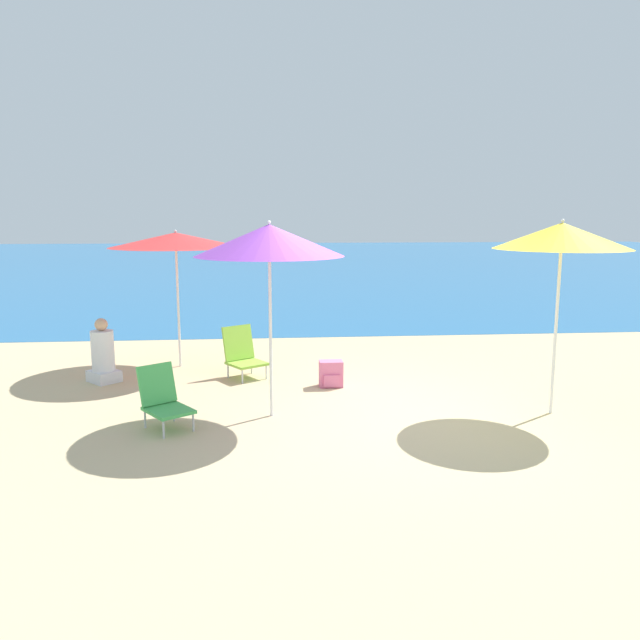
{
  "coord_description": "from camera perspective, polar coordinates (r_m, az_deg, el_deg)",
  "views": [
    {
      "loc": [
        -1.33,
        -6.94,
        2.34
      ],
      "look_at": [
        -0.65,
        0.9,
        1.0
      ],
      "focal_mm": 35.0,
      "sensor_mm": 36.0,
      "label": 1
    }
  ],
  "objects": [
    {
      "name": "beach_umbrella_red",
      "position": [
        9.71,
        -13.06,
        7.13
      ],
      "size": [
        1.99,
        1.99,
        2.11
      ],
      "color": "white",
      "rests_on": "ground"
    },
    {
      "name": "beach_chair_lime",
      "position": [
        9.12,
        -7.1,
        -3.02
      ],
      "size": [
        0.69,
        0.71,
        0.74
      ],
      "rotation": [
        0.0,
        0.0,
        0.58
      ],
      "color": "silver",
      "rests_on": "ground"
    },
    {
      "name": "ground_plane",
      "position": [
        7.45,
        5.63,
        -8.71
      ],
      "size": [
        60.0,
        60.0,
        0.0
      ],
      "primitive_type": "plane",
      "color": "#C6B284"
    },
    {
      "name": "person_seated_near",
      "position": [
        9.29,
        -19.23,
        -3.11
      ],
      "size": [
        0.53,
        0.53,
        0.91
      ],
      "rotation": [
        0.0,
        0.0,
        0.76
      ],
      "color": "silver",
      "rests_on": "ground"
    },
    {
      "name": "sea_water",
      "position": [
        31.83,
        -2.57,
        5.44
      ],
      "size": [
        60.0,
        40.0,
        0.01
      ],
      "color": "#23669E",
      "rests_on": "ground"
    },
    {
      "name": "beach_umbrella_yellow",
      "position": [
        7.65,
        21.24,
        7.16
      ],
      "size": [
        1.53,
        1.53,
        2.29
      ],
      "color": "white",
      "rests_on": "ground"
    },
    {
      "name": "beach_umbrella_purple",
      "position": [
        7.07,
        -4.66,
        7.26
      ],
      "size": [
        1.7,
        1.7,
        2.27
      ],
      "color": "white",
      "rests_on": "ground"
    },
    {
      "name": "backpack_pink",
      "position": [
        8.58,
        1.01,
        -4.95
      ],
      "size": [
        0.32,
        0.24,
        0.36
      ],
      "color": "pink",
      "rests_on": "ground"
    },
    {
      "name": "beach_chair_green",
      "position": [
        7.16,
        -14.14,
        -6.98
      ],
      "size": [
        0.68,
        0.72,
        0.69
      ],
      "rotation": [
        0.0,
        0.0,
        0.62
      ],
      "color": "silver",
      "rests_on": "ground"
    }
  ]
}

